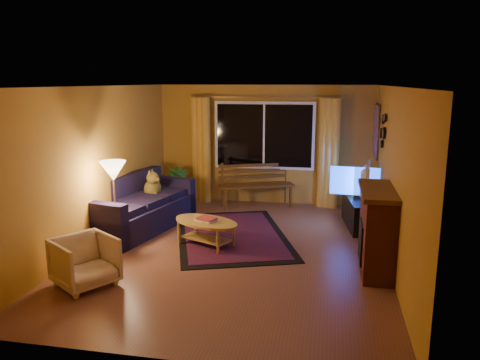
% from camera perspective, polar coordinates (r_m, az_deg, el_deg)
% --- Properties ---
extents(floor, '(4.50, 6.00, 0.02)m').
position_cam_1_polar(floor, '(7.36, -0.45, -8.58)').
color(floor, brown).
rests_on(floor, ground).
extents(ceiling, '(4.50, 6.00, 0.02)m').
position_cam_1_polar(ceiling, '(6.89, -0.48, 11.44)').
color(ceiling, white).
rests_on(ceiling, ground).
extents(wall_back, '(4.50, 0.02, 2.50)m').
position_cam_1_polar(wall_back, '(9.95, 2.98, 4.31)').
color(wall_back, '#BB8229').
rests_on(wall_back, ground).
extents(wall_left, '(0.02, 6.00, 2.50)m').
position_cam_1_polar(wall_left, '(7.78, -17.01, 1.65)').
color(wall_left, '#BB8229').
rests_on(wall_left, ground).
extents(wall_right, '(0.02, 6.00, 2.50)m').
position_cam_1_polar(wall_right, '(6.94, 18.14, 0.37)').
color(wall_right, '#BB8229').
rests_on(wall_right, ground).
extents(window, '(2.00, 0.02, 1.30)m').
position_cam_1_polar(window, '(9.86, 2.94, 5.41)').
color(window, black).
rests_on(window, wall_back).
extents(curtain_rod, '(3.20, 0.03, 0.03)m').
position_cam_1_polar(curtain_rod, '(9.76, 2.95, 10.06)').
color(curtain_rod, '#BF8C3F').
rests_on(curtain_rod, wall_back).
extents(curtain_left, '(0.36, 0.36, 2.24)m').
position_cam_1_polar(curtain_left, '(10.12, -4.74, 3.67)').
color(curtain_left, gold).
rests_on(curtain_left, ground).
extents(curtain_right, '(0.36, 0.36, 2.24)m').
position_cam_1_polar(curtain_right, '(9.75, 10.75, 3.18)').
color(curtain_right, gold).
rests_on(curtain_right, ground).
extents(bench, '(1.58, 1.01, 0.46)m').
position_cam_1_polar(bench, '(9.75, 2.01, -1.96)').
color(bench, '#4A2A0D').
rests_on(bench, ground).
extents(potted_plant, '(0.56, 0.56, 0.83)m').
position_cam_1_polar(potted_plant, '(9.80, -7.70, -0.87)').
color(potted_plant, '#235B1E').
rests_on(potted_plant, ground).
extents(sofa, '(1.47, 2.44, 0.92)m').
position_cam_1_polar(sofa, '(8.41, -12.15, -2.85)').
color(sofa, black).
rests_on(sofa, ground).
extents(dog, '(0.41, 0.47, 0.44)m').
position_cam_1_polar(dog, '(8.80, -10.62, -0.71)').
color(dog, olive).
rests_on(dog, sofa).
extents(armchair, '(0.92, 0.93, 0.71)m').
position_cam_1_polar(armchair, '(6.34, -18.40, -9.17)').
color(armchair, beige).
rests_on(armchair, ground).
extents(floor_lamp, '(0.27, 0.27, 1.37)m').
position_cam_1_polar(floor_lamp, '(7.48, -14.98, -3.06)').
color(floor_lamp, '#BF8C3F').
rests_on(floor_lamp, ground).
extents(rug, '(2.61, 3.24, 0.02)m').
position_cam_1_polar(rug, '(8.01, -1.05, -6.71)').
color(rug, maroon).
rests_on(rug, ground).
extents(coffee_table, '(1.51, 1.51, 0.42)m').
position_cam_1_polar(coffee_table, '(7.49, -4.15, -6.48)').
color(coffee_table, '#B48A37').
rests_on(coffee_table, ground).
extents(tv_console, '(0.58, 1.30, 0.52)m').
position_cam_1_polar(tv_console, '(8.65, 14.33, -3.90)').
color(tv_console, black).
rests_on(tv_console, ground).
extents(television, '(0.24, 1.11, 0.63)m').
position_cam_1_polar(television, '(8.52, 14.53, -0.16)').
color(television, black).
rests_on(television, tv_console).
extents(fireplace, '(0.40, 1.20, 1.10)m').
position_cam_1_polar(fireplace, '(6.71, 16.37, -6.10)').
color(fireplace, maroon).
rests_on(fireplace, ground).
extents(mirror_cluster, '(0.06, 0.60, 0.56)m').
position_cam_1_polar(mirror_cluster, '(8.14, 16.95, 6.00)').
color(mirror_cluster, black).
rests_on(mirror_cluster, wall_right).
extents(painting, '(0.04, 0.76, 0.96)m').
position_cam_1_polar(painting, '(9.29, 16.26, 5.79)').
color(painting, '#D86027').
rests_on(painting, wall_right).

